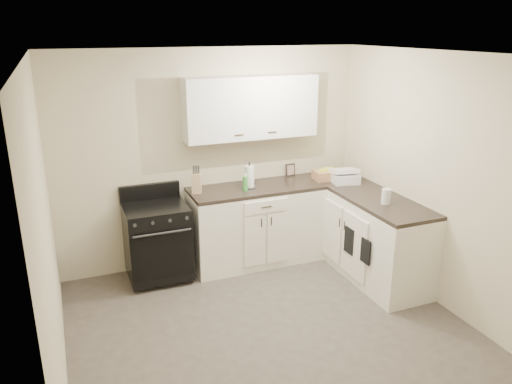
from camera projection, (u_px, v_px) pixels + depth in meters
name	position (u px, v px, depth m)	size (l,w,h in m)	color
floor	(274.00, 334.00, 4.61)	(3.60, 3.60, 0.00)	#473F38
ceiling	(278.00, 55.00, 3.82)	(3.60, 3.60, 0.00)	white
wall_back	(212.00, 158.00, 5.80)	(3.60, 3.60, 0.00)	beige
wall_right	(444.00, 184.00, 4.86)	(3.60, 3.60, 0.00)	beige
wall_left	(47.00, 240.00, 3.57)	(3.60, 3.60, 0.00)	beige
wall_front	(415.00, 316.00, 2.63)	(3.60, 3.60, 0.00)	beige
base_cabinets_back	(256.00, 226.00, 5.94)	(1.55, 0.60, 0.90)	white
base_cabinets_right	(363.00, 232.00, 5.75)	(0.60, 1.90, 0.90)	white
countertop_back	(256.00, 188.00, 5.79)	(1.55, 0.60, 0.04)	black
countertop_right	(366.00, 194.00, 5.60)	(0.60, 1.90, 0.04)	black
upper_cabinets	(251.00, 107.00, 5.63)	(1.55, 0.30, 0.70)	white
stove	(158.00, 241.00, 5.49)	(0.67, 0.58, 0.82)	black
knife_block	(197.00, 183.00, 5.54)	(0.10, 0.09, 0.22)	#D1B680
paper_towel	(249.00, 177.00, 5.72)	(0.11, 0.11, 0.26)	white
soap_bottle	(245.00, 184.00, 5.62)	(0.06, 0.06, 0.17)	green
picture_frame	(290.00, 170.00, 6.19)	(0.12, 0.02, 0.15)	black
wicker_basket	(327.00, 175.00, 6.06)	(0.32, 0.22, 0.11)	tan
countertop_grill	(344.00, 178.00, 5.94)	(0.30, 0.28, 0.11)	white
glass_jar	(386.00, 196.00, 5.21)	(0.10, 0.10, 0.16)	silver
oven_mitt_near	(366.00, 251.00, 5.16)	(0.02, 0.15, 0.27)	black
oven_mitt_far	(349.00, 241.00, 5.44)	(0.02, 0.17, 0.30)	black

